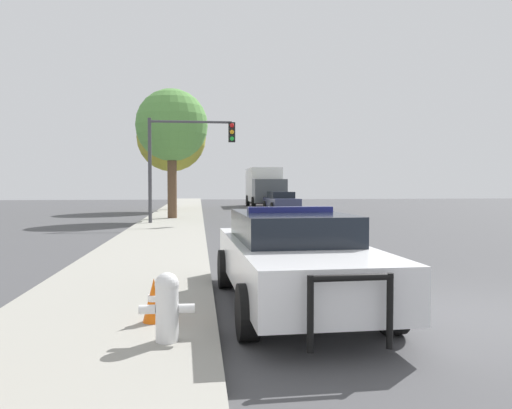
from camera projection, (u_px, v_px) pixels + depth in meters
ground_plane at (472, 317)px, 7.03m from camera, size 110.00×110.00×0.00m
sidewalk_left at (100, 324)px, 6.44m from camera, size 3.00×110.00×0.13m
police_car at (293, 256)px, 7.63m from camera, size 2.18×5.16×1.52m
fire_hydrant at (167, 305)px, 5.51m from camera, size 0.61×0.27×0.77m
traffic_light at (186, 148)px, 22.58m from camera, size 3.93×0.35×4.72m
car_background_oncoming at (281, 201)px, 34.73m from camera, size 2.15×4.59×1.35m
car_background_distant at (261, 196)px, 48.71m from camera, size 1.89×4.08×1.25m
box_truck at (264, 186)px, 41.15m from camera, size 2.72×7.99×3.21m
tree_sidewalk_mid at (172, 126)px, 25.52m from camera, size 3.68×3.68×6.61m
tree_sidewalk_far at (171, 137)px, 34.45m from camera, size 4.76×4.76×7.38m
traffic_cone at (154, 300)px, 6.29m from camera, size 0.28×0.28×0.55m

